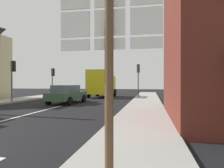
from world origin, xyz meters
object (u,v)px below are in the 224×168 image
Objects in this scene: delivery_truck at (102,83)px; route_sign_post at (109,61)px; sedan_far at (67,94)px; traffic_light_far_left at (53,76)px; traffic_light_near_left at (13,72)px; traffic_light_far_right at (138,73)px.

route_sign_post reaches higher than delivery_truck.
delivery_truck is at bearing 103.76° from route_sign_post.
route_sign_post is (4.82, -19.67, 0.35)m from delivery_truck.
sedan_far is 0.85× the size of delivery_truck.
traffic_light_far_left is 7.15m from traffic_light_near_left.
traffic_light_far_right reaches higher than traffic_light_near_left.
traffic_light_far_left is 0.96× the size of traffic_light_near_left.
delivery_truck is at bearing 3.96° from traffic_light_far_left.
traffic_light_far_left is (-4.68, 6.89, 1.72)m from sedan_far.
delivery_truck is 5.90m from traffic_light_far_left.
sedan_far is 7.44m from delivery_truck.
traffic_light_near_left is (-10.65, 12.12, 0.58)m from route_sign_post.
traffic_light_near_left is at bearing -143.27° from traffic_light_far_right.
delivery_truck is 1.59× the size of route_sign_post.
traffic_light_far_right is (9.99, 7.45, 0.15)m from traffic_light_near_left.
traffic_light_near_left is at bearing 131.30° from route_sign_post.
route_sign_post is at bearing -48.70° from traffic_light_near_left.
sedan_far is 8.51m from traffic_light_far_left.
route_sign_post reaches higher than sedan_far.
delivery_truck is 4.30m from traffic_light_far_right.
traffic_light_near_left reaches higher than route_sign_post.
route_sign_post is (5.96, -12.37, 1.24)m from sedan_far.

